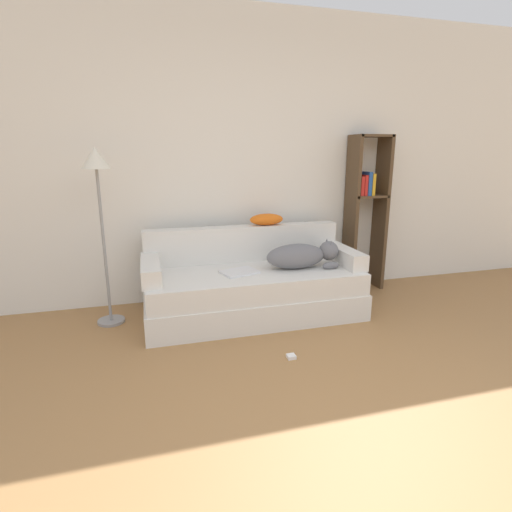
# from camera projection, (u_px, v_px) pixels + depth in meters

# --- Properties ---
(wall_back) EXTENTS (8.02, 0.06, 2.70)m
(wall_back) POSITION_uv_depth(u_px,v_px,m) (249.00, 159.00, 3.84)
(wall_back) COLOR silver
(wall_back) RESTS_ON ground_plane
(couch) EXTENTS (1.87, 0.84, 0.42)m
(couch) POSITION_uv_depth(u_px,v_px,m) (253.00, 293.00, 3.53)
(couch) COLOR silver
(couch) RESTS_ON ground_plane
(couch_backrest) EXTENTS (1.83, 0.15, 0.33)m
(couch_backrest) POSITION_uv_depth(u_px,v_px,m) (243.00, 243.00, 3.77)
(couch_backrest) COLOR silver
(couch_backrest) RESTS_ON couch
(couch_arm_left) EXTENTS (0.15, 0.65, 0.14)m
(couch_arm_left) POSITION_uv_depth(u_px,v_px,m) (151.00, 270.00, 3.23)
(couch_arm_left) COLOR silver
(couch_arm_left) RESTS_ON couch
(couch_arm_right) EXTENTS (0.15, 0.65, 0.14)m
(couch_arm_right) POSITION_uv_depth(u_px,v_px,m) (343.00, 255.00, 3.68)
(couch_arm_right) COLOR silver
(couch_arm_right) RESTS_ON couch
(dog) EXTENTS (0.67, 0.25, 0.24)m
(dog) POSITION_uv_depth(u_px,v_px,m) (302.00, 255.00, 3.52)
(dog) COLOR slate
(dog) RESTS_ON couch
(laptop) EXTENTS (0.35, 0.30, 0.02)m
(laptop) POSITION_uv_depth(u_px,v_px,m) (240.00, 272.00, 3.39)
(laptop) COLOR silver
(laptop) RESTS_ON couch
(throw_pillow) EXTENTS (0.32, 0.16, 0.11)m
(throw_pillow) POSITION_uv_depth(u_px,v_px,m) (266.00, 219.00, 3.77)
(throw_pillow) COLOR orange
(throw_pillow) RESTS_ON couch_backrest
(bookshelf) EXTENTS (0.38, 0.26, 1.58)m
(bookshelf) POSITION_uv_depth(u_px,v_px,m) (366.00, 205.00, 4.10)
(bookshelf) COLOR #4C3823
(bookshelf) RESTS_ON ground_plane
(floor_lamp) EXTENTS (0.23, 0.23, 1.46)m
(floor_lamp) POSITION_uv_depth(u_px,v_px,m) (98.00, 186.00, 3.13)
(floor_lamp) COLOR gray
(floor_lamp) RESTS_ON ground_plane
(power_adapter) EXTENTS (0.06, 0.06, 0.02)m
(power_adapter) POSITION_uv_depth(u_px,v_px,m) (291.00, 357.00, 2.82)
(power_adapter) COLOR white
(power_adapter) RESTS_ON ground_plane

